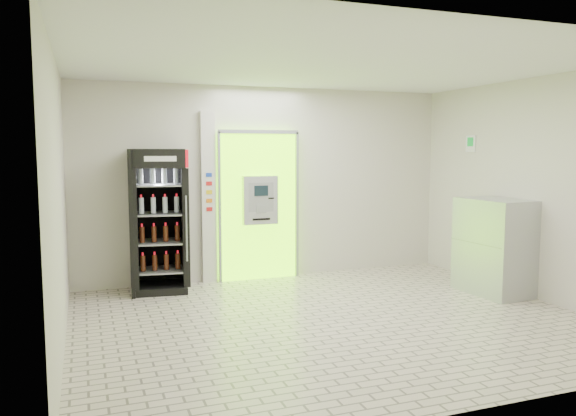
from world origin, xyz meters
TOP-DOWN VIEW (x-y plane):
  - ground at (0.00, 0.00)m, footprint 6.00×6.00m
  - room_shell at (0.00, 0.00)m, footprint 6.00×6.00m
  - atm_assembly at (-0.20, 2.41)m, footprint 1.30×0.24m
  - pillar at (-0.98, 2.45)m, footprint 0.22×0.11m
  - beverage_cooler at (-1.77, 2.16)m, footprint 0.85×0.79m
  - steel_cabinet at (2.65, 0.38)m, footprint 0.75×1.05m
  - exit_sign at (2.99, 1.40)m, footprint 0.02×0.22m

SIDE VIEW (x-z plane):
  - ground at x=0.00m, z-range 0.00..0.00m
  - steel_cabinet at x=2.65m, z-range 0.00..1.34m
  - beverage_cooler at x=-1.77m, z-range -0.04..2.00m
  - atm_assembly at x=-0.20m, z-range 0.01..2.34m
  - pillar at x=-0.98m, z-range 0.00..2.60m
  - room_shell at x=0.00m, z-range -1.16..4.84m
  - exit_sign at x=2.99m, z-range 1.99..2.25m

